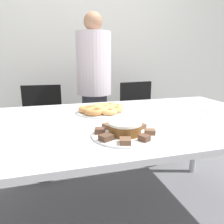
{
  "coord_description": "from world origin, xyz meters",
  "views": [
    {
      "loc": [
        -0.42,
        -1.24,
        1.15
      ],
      "look_at": [
        -0.07,
        -0.03,
        0.83
      ],
      "focal_mm": 35.0,
      "sensor_mm": 36.0,
      "label": 1
    }
  ],
  "objects_px": {
    "napkin": "(215,112)",
    "office_chair_left": "(43,132)",
    "office_chair_right": "(141,123)",
    "frosted_cake": "(125,128)",
    "plate_donuts": "(103,111)",
    "plate_cake": "(125,135)",
    "person_standing": "(94,89)"
  },
  "relations": [
    {
      "from": "napkin",
      "to": "office_chair_left",
      "type": "bearing_deg",
      "value": 141.01
    },
    {
      "from": "office_chair_left",
      "to": "office_chair_right",
      "type": "xyz_separation_m",
      "value": [
        1.08,
        -0.0,
        0.0
      ]
    },
    {
      "from": "frosted_cake",
      "to": "napkin",
      "type": "relative_size",
      "value": 0.98
    },
    {
      "from": "plate_donuts",
      "to": "napkin",
      "type": "bearing_deg",
      "value": -16.57
    },
    {
      "from": "plate_donuts",
      "to": "plate_cake",
      "type": "bearing_deg",
      "value": -91.19
    },
    {
      "from": "office_chair_left",
      "to": "plate_cake",
      "type": "height_order",
      "value": "office_chair_left"
    },
    {
      "from": "person_standing",
      "to": "napkin",
      "type": "relative_size",
      "value": 9.42
    },
    {
      "from": "plate_donuts",
      "to": "frosted_cake",
      "type": "distance_m",
      "value": 0.5
    },
    {
      "from": "office_chair_left",
      "to": "office_chair_right",
      "type": "relative_size",
      "value": 1.0
    },
    {
      "from": "person_standing",
      "to": "office_chair_left",
      "type": "height_order",
      "value": "person_standing"
    },
    {
      "from": "plate_cake",
      "to": "frosted_cake",
      "type": "relative_size",
      "value": 2.03
    },
    {
      "from": "plate_cake",
      "to": "plate_donuts",
      "type": "relative_size",
      "value": 0.87
    },
    {
      "from": "plate_donuts",
      "to": "napkin",
      "type": "relative_size",
      "value": 2.28
    },
    {
      "from": "person_standing",
      "to": "frosted_cake",
      "type": "relative_size",
      "value": 9.64
    },
    {
      "from": "person_standing",
      "to": "office_chair_right",
      "type": "bearing_deg",
      "value": 0.86
    },
    {
      "from": "person_standing",
      "to": "office_chair_left",
      "type": "xyz_separation_m",
      "value": [
        -0.54,
        0.01,
        -0.42
      ]
    },
    {
      "from": "person_standing",
      "to": "frosted_cake",
      "type": "distance_m",
      "value": 1.25
    },
    {
      "from": "office_chair_left",
      "to": "office_chair_right",
      "type": "height_order",
      "value": "same"
    },
    {
      "from": "person_standing",
      "to": "office_chair_left",
      "type": "bearing_deg",
      "value": 179.13
    },
    {
      "from": "plate_cake",
      "to": "office_chair_left",
      "type": "bearing_deg",
      "value": 109.43
    },
    {
      "from": "plate_donuts",
      "to": "napkin",
      "type": "height_order",
      "value": "plate_donuts"
    },
    {
      "from": "frosted_cake",
      "to": "napkin",
      "type": "distance_m",
      "value": 0.82
    },
    {
      "from": "person_standing",
      "to": "office_chair_left",
      "type": "distance_m",
      "value": 0.69
    },
    {
      "from": "plate_donuts",
      "to": "office_chair_right",
      "type": "bearing_deg",
      "value": 50.08
    },
    {
      "from": "frosted_cake",
      "to": "napkin",
      "type": "xyz_separation_m",
      "value": [
        0.77,
        0.27,
        -0.04
      ]
    },
    {
      "from": "office_chair_left",
      "to": "frosted_cake",
      "type": "xyz_separation_m",
      "value": [
        0.44,
        -1.25,
        0.41
      ]
    },
    {
      "from": "napkin",
      "to": "frosted_cake",
      "type": "bearing_deg",
      "value": -160.5
    },
    {
      "from": "person_standing",
      "to": "plate_donuts",
      "type": "distance_m",
      "value": 0.75
    },
    {
      "from": "office_chair_left",
      "to": "napkin",
      "type": "distance_m",
      "value": 1.6
    },
    {
      "from": "napkin",
      "to": "person_standing",
      "type": "bearing_deg",
      "value": 124.52
    },
    {
      "from": "person_standing",
      "to": "plate_donuts",
      "type": "xyz_separation_m",
      "value": [
        -0.09,
        -0.75,
        -0.05
      ]
    },
    {
      "from": "office_chair_left",
      "to": "plate_cake",
      "type": "distance_m",
      "value": 1.38
    }
  ]
}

